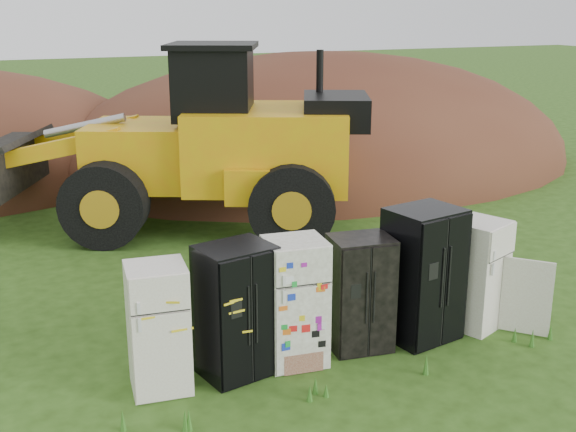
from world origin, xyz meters
name	(u,v)px	position (x,y,z in m)	size (l,w,h in m)	color
ground	(336,352)	(0.00, 0.00, 0.00)	(120.00, 120.00, 0.00)	#294713
fridge_leftmost	(158,328)	(-2.49, 0.03, 0.83)	(0.73, 0.70, 1.65)	white
fridge_black_side	(236,311)	(-1.46, 0.02, 0.88)	(0.92, 0.73, 1.77)	black
fridge_sticker	(295,302)	(-0.63, 0.01, 0.87)	(0.78, 0.72, 1.75)	white
fridge_dark_mid	(360,293)	(0.38, 0.04, 0.82)	(0.84, 0.68, 1.64)	black
fridge_black_right	(423,274)	(1.36, -0.02, 0.98)	(0.98, 0.81, 1.95)	black
fridge_open_door	(477,274)	(2.33, -0.03, 0.83)	(0.75, 0.69, 1.66)	white
wheel_loader	(168,138)	(-0.62, 6.69, 1.97)	(8.15, 3.30, 3.94)	orange
dirt_mound_right	(319,163)	(5.22, 11.45, 0.00)	(16.27, 11.93, 6.72)	#4D2518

